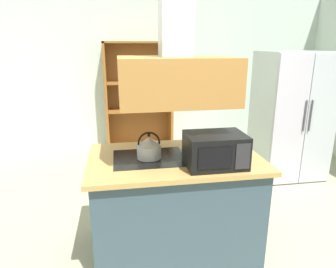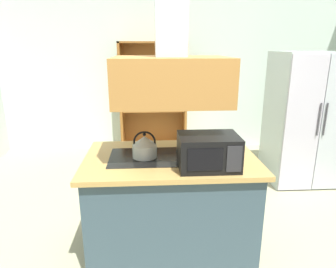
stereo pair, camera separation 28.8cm
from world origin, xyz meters
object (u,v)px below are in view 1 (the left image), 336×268
refrigerator (290,116)px  dish_cabinet (139,105)px  kettle (149,147)px  cutting_board (218,149)px  microwave (215,150)px

refrigerator → dish_cabinet: bearing=146.3°
refrigerator → kettle: (-2.13, -1.38, 0.12)m
refrigerator → cutting_board: 1.95m
cutting_board → microwave: microwave is taller
refrigerator → cutting_board: bearing=-139.4°
dish_cabinet → microwave: bearing=-82.7°
microwave → dish_cabinet: bearing=97.3°
dish_cabinet → kettle: bearing=-92.3°
dish_cabinet → microwave: 3.01m
dish_cabinet → microwave: (0.38, -2.98, 0.20)m
dish_cabinet → cutting_board: dish_cabinet is taller
refrigerator → dish_cabinet: size_ratio=0.93×
refrigerator → kettle: refrigerator is taller
cutting_board → kettle: bearing=-170.3°
dish_cabinet → microwave: size_ratio=4.09×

